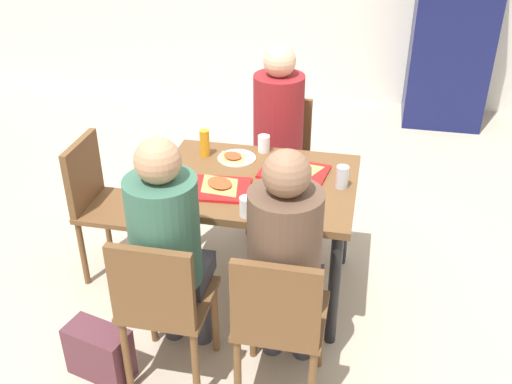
{
  "coord_description": "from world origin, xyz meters",
  "views": [
    {
      "loc": [
        0.58,
        -2.75,
        2.3
      ],
      "look_at": [
        0.0,
        0.0,
        0.66
      ],
      "focal_mm": 41.84,
      "sensor_mm": 36.0,
      "label": 1
    }
  ],
  "objects_px": {
    "soda_can": "(342,177)",
    "handbag": "(99,352)",
    "plastic_cup_b": "(247,207)",
    "chair_near_left": "(162,301)",
    "person_in_brown_jacket": "(285,254)",
    "pizza_slice_d": "(277,200)",
    "foil_bundle": "(173,166)",
    "paper_plate_center": "(237,158)",
    "pizza_slice_c": "(233,157)",
    "chair_far_side": "(280,153)",
    "condiment_bottle": "(205,143)",
    "pizza_slice_b": "(297,169)",
    "tray_red_far": "(294,172)",
    "person_in_red": "(168,239)",
    "chair_near_right": "(279,318)",
    "drink_fridge": "(455,20)",
    "pizza_slice_a": "(220,184)",
    "tray_red_near": "(215,189)",
    "person_far_side": "(277,128)",
    "paper_plate_near_edge": "(278,204)",
    "plastic_cup_a": "(264,144)",
    "main_table": "(256,196)",
    "chair_left_end": "(102,198)"
  },
  "relations": [
    {
      "from": "tray_red_near",
      "to": "foil_bundle",
      "type": "distance_m",
      "value": 0.3
    },
    {
      "from": "soda_can",
      "to": "handbag",
      "type": "relative_size",
      "value": 0.38
    },
    {
      "from": "chair_near_right",
      "to": "drink_fridge",
      "type": "distance_m",
      "value": 3.79
    },
    {
      "from": "person_in_red",
      "to": "paper_plate_center",
      "type": "relative_size",
      "value": 5.8
    },
    {
      "from": "paper_plate_center",
      "to": "pizza_slice_c",
      "type": "xyz_separation_m",
      "value": [
        -0.02,
        -0.01,
        0.01
      ]
    },
    {
      "from": "chair_near_left",
      "to": "plastic_cup_b",
      "type": "xyz_separation_m",
      "value": [
        0.3,
        0.45,
        0.27
      ]
    },
    {
      "from": "main_table",
      "to": "person_in_brown_jacket",
      "type": "distance_m",
      "value": 0.72
    },
    {
      "from": "main_table",
      "to": "person_far_side",
      "type": "bearing_deg",
      "value": 90.0
    },
    {
      "from": "paper_plate_near_edge",
      "to": "plastic_cup_b",
      "type": "bearing_deg",
      "value": -137.2
    },
    {
      "from": "pizza_slice_d",
      "to": "foil_bundle",
      "type": "relative_size",
      "value": 2.15
    },
    {
      "from": "pizza_slice_d",
      "to": "tray_red_near",
      "type": "bearing_deg",
      "value": 170.41
    },
    {
      "from": "person_far_side",
      "to": "person_in_red",
      "type": "bearing_deg",
      "value": -101.56
    },
    {
      "from": "condiment_bottle",
      "to": "foil_bundle",
      "type": "distance_m",
      "value": 0.27
    },
    {
      "from": "foil_bundle",
      "to": "condiment_bottle",
      "type": "bearing_deg",
      "value": 66.64
    },
    {
      "from": "foil_bundle",
      "to": "paper_plate_near_edge",
      "type": "bearing_deg",
      "value": -18.55
    },
    {
      "from": "chair_near_right",
      "to": "condiment_bottle",
      "type": "xyz_separation_m",
      "value": [
        -0.62,
        1.03,
        0.3
      ]
    },
    {
      "from": "chair_near_right",
      "to": "paper_plate_near_edge",
      "type": "distance_m",
      "value": 0.62
    },
    {
      "from": "plastic_cup_a",
      "to": "plastic_cup_b",
      "type": "distance_m",
      "value": 0.71
    },
    {
      "from": "chair_near_left",
      "to": "person_in_brown_jacket",
      "type": "distance_m",
      "value": 0.61
    },
    {
      "from": "handbag",
      "to": "soda_can",
      "type": "bearing_deg",
      "value": 37.83
    },
    {
      "from": "paper_plate_center",
      "to": "pizza_slice_b",
      "type": "xyz_separation_m",
      "value": [
        0.37,
        -0.1,
        0.02
      ]
    },
    {
      "from": "chair_near_left",
      "to": "plastic_cup_a",
      "type": "distance_m",
      "value": 1.21
    },
    {
      "from": "condiment_bottle",
      "to": "tray_red_far",
      "type": "bearing_deg",
      "value": -10.92
    },
    {
      "from": "foil_bundle",
      "to": "pizza_slice_a",
      "type": "bearing_deg",
      "value": -19.41
    },
    {
      "from": "person_in_red",
      "to": "pizza_slice_d",
      "type": "bearing_deg",
      "value": 47.2
    },
    {
      "from": "handbag",
      "to": "foil_bundle",
      "type": "bearing_deg",
      "value": 78.53
    },
    {
      "from": "person_in_red",
      "to": "condiment_bottle",
      "type": "distance_m",
      "value": 0.89
    },
    {
      "from": "tray_red_near",
      "to": "pizza_slice_c",
      "type": "relative_size",
      "value": 1.72
    },
    {
      "from": "chair_far_side",
      "to": "plastic_cup_b",
      "type": "relative_size",
      "value": 8.67
    },
    {
      "from": "chair_near_right",
      "to": "chair_far_side",
      "type": "relative_size",
      "value": 1.0
    },
    {
      "from": "paper_plate_near_edge",
      "to": "condiment_bottle",
      "type": "bearing_deg",
      "value": 138.22
    },
    {
      "from": "pizza_slice_b",
      "to": "handbag",
      "type": "height_order",
      "value": "pizza_slice_b"
    },
    {
      "from": "person_in_red",
      "to": "tray_red_near",
      "type": "distance_m",
      "value": 0.52
    },
    {
      "from": "chair_left_end",
      "to": "plastic_cup_a",
      "type": "relative_size",
      "value": 8.67
    },
    {
      "from": "soda_can",
      "to": "drink_fridge",
      "type": "height_order",
      "value": "drink_fridge"
    },
    {
      "from": "pizza_slice_a",
      "to": "condiment_bottle",
      "type": "height_order",
      "value": "condiment_bottle"
    },
    {
      "from": "chair_far_side",
      "to": "condiment_bottle",
      "type": "xyz_separation_m",
      "value": [
        -0.35,
        -0.57,
        0.3
      ]
    },
    {
      "from": "chair_far_side",
      "to": "tray_red_near",
      "type": "xyz_separation_m",
      "value": [
        -0.19,
        -0.94,
        0.23
      ]
    },
    {
      "from": "tray_red_near",
      "to": "plastic_cup_b",
      "type": "bearing_deg",
      "value": -43.97
    },
    {
      "from": "person_in_brown_jacket",
      "to": "foil_bundle",
      "type": "relative_size",
      "value": 12.77
    },
    {
      "from": "chair_near_left",
      "to": "paper_plate_center",
      "type": "distance_m",
      "value": 1.06
    },
    {
      "from": "person_far_side",
      "to": "tray_red_near",
      "type": "relative_size",
      "value": 3.55
    },
    {
      "from": "tray_red_far",
      "to": "pizza_slice_b",
      "type": "xyz_separation_m",
      "value": [
        0.02,
        0.0,
        0.02
      ]
    },
    {
      "from": "person_in_red",
      "to": "plastic_cup_b",
      "type": "distance_m",
      "value": 0.43
    },
    {
      "from": "plastic_cup_b",
      "to": "soda_can",
      "type": "distance_m",
      "value": 0.57
    },
    {
      "from": "chair_far_side",
      "to": "pizza_slice_c",
      "type": "distance_m",
      "value": 0.66
    },
    {
      "from": "tray_red_near",
      "to": "foil_bundle",
      "type": "bearing_deg",
      "value": 155.16
    },
    {
      "from": "chair_near_right",
      "to": "plastic_cup_a",
      "type": "height_order",
      "value": "chair_near_right"
    },
    {
      "from": "pizza_slice_d",
      "to": "handbag",
      "type": "xyz_separation_m",
      "value": [
        -0.77,
        -0.61,
        -0.61
      ]
    },
    {
      "from": "pizza_slice_b",
      "to": "tray_red_far",
      "type": "bearing_deg",
      "value": -179.89
    }
  ]
}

